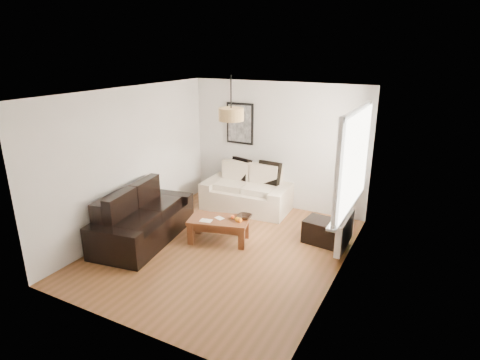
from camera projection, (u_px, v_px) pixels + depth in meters
The scene contains 21 objects.
floor at pixel (224, 249), 6.69m from camera, with size 4.50×4.50×0.00m, color brown.
ceiling at pixel (221, 92), 5.86m from camera, with size 3.80×4.50×0.00m, color white, non-canonical shape.
wall_back at pixel (277, 146), 8.16m from camera, with size 3.80×0.04×2.60m, color silver, non-canonical shape.
wall_front at pixel (121, 231), 4.38m from camera, with size 3.80×0.04×2.60m, color silver, non-canonical shape.
wall_left at pixel (131, 161), 7.11m from camera, with size 0.04×4.50×2.60m, color silver, non-canonical shape.
wall_right at pixel (342, 195), 5.44m from camera, with size 0.04×4.50×2.60m, color silver, non-canonical shape.
window_bay at pixel (354, 160), 6.03m from camera, with size 0.14×1.90×1.60m, color white, non-canonical shape.
radiator at pixel (345, 232), 6.44m from camera, with size 0.10×0.90×0.52m, color white.
poster at pixel (240, 123), 8.39m from camera, with size 0.62×0.04×0.87m, color black, non-canonical shape.
pendant_shade at pixel (231, 114), 6.23m from camera, with size 0.40×0.40×0.20m, color tan.
loveseat_cream at pixel (247, 189), 8.24m from camera, with size 1.77×0.97×0.88m, color beige, non-canonical shape.
sofa_leather at pixel (143, 216), 6.91m from camera, with size 2.02×0.98×0.87m, color black, non-canonical shape.
coffee_table at pixel (219, 230), 6.91m from camera, with size 1.02×0.56×0.42m, color brown, non-canonical shape.
ottoman at pixel (325, 232), 6.84m from camera, with size 0.71×0.46×0.41m, color black.
cushion_left at pixel (241, 169), 8.43m from camera, with size 0.46×0.14×0.46m, color black.
cushion_right at pixel (269, 173), 8.14m from camera, with size 0.47×0.15×0.47m, color black.
fruit_bowl at pixel (244, 217), 6.85m from camera, with size 0.26×0.26×0.06m, color black.
orange_a at pixel (237, 219), 6.73m from camera, with size 0.08×0.08×0.08m, color orange.
orange_b at pixel (240, 220), 6.69m from camera, with size 0.09×0.09×0.09m, color orange.
orange_c at pixel (233, 217), 6.82m from camera, with size 0.07×0.07×0.07m, color #DA4712.
papers at pixel (206, 221), 6.77m from camera, with size 0.20×0.14×0.01m, color silver.
Camera 1 is at (3.02, -5.16, 3.23)m, focal length 29.66 mm.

